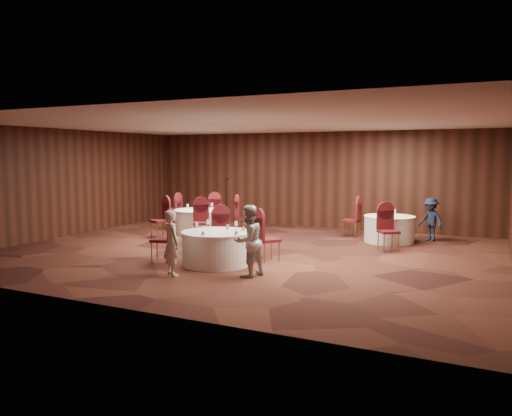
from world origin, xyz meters
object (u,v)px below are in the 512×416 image
at_px(woman_b, 248,241).
at_px(mic_stand, 227,212).
at_px(table_right, 389,229).
at_px(woman_a, 172,243).
at_px(table_left, 199,221).
at_px(table_main, 216,248).
at_px(man_c, 431,220).

bearing_deg(woman_b, mic_stand, -130.27).
distance_m(table_right, woman_a, 6.67).
height_order(table_left, woman_a, woman_a).
relative_size(table_left, woman_a, 1.18).
xyz_separation_m(table_main, woman_a, (-0.29, -1.27, 0.29)).
bearing_deg(woman_a, table_main, -69.35).
distance_m(woman_a, man_c, 7.77).
xyz_separation_m(table_right, mic_stand, (-5.57, 0.70, 0.11)).
distance_m(table_main, man_c, 6.56).
relative_size(woman_a, woman_b, 0.92).
height_order(mic_stand, woman_b, mic_stand).
relative_size(table_main, woman_b, 1.07).
bearing_deg(woman_b, table_right, 178.55).
distance_m(table_main, woman_a, 1.34).
xyz_separation_m(table_main, table_right, (2.90, 4.57, 0.00)).
distance_m(mic_stand, woman_a, 6.97).
bearing_deg(man_c, woman_a, -87.66).
relative_size(table_right, woman_a, 1.05).
bearing_deg(table_left, table_right, 9.34).
distance_m(woman_a, woman_b, 1.54).
xyz_separation_m(mic_stand, woman_b, (3.81, -5.95, 0.23)).
bearing_deg(table_right, man_c, 34.09).
bearing_deg(mic_stand, woman_a, -69.96).
distance_m(table_right, woman_b, 5.55).
relative_size(mic_stand, woman_a, 1.25).
bearing_deg(table_main, table_left, 127.01).
distance_m(table_left, mic_stand, 1.63).
xyz_separation_m(table_left, table_right, (5.64, 0.93, 0.00)).
distance_m(table_left, man_c, 6.86).
xyz_separation_m(mic_stand, man_c, (6.59, -0.01, 0.13)).
height_order(woman_a, woman_b, woman_b).
bearing_deg(table_main, mic_stand, 116.93).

